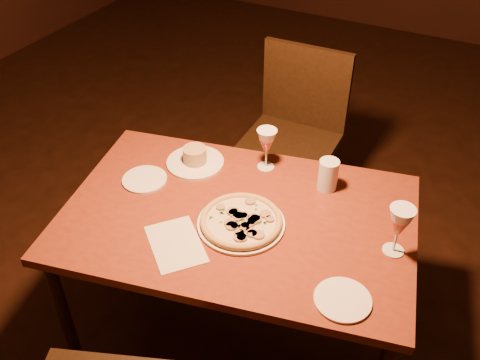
% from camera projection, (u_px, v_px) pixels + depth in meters
% --- Properties ---
extents(floor, '(7.00, 7.00, 0.00)m').
position_uv_depth(floor, '(245.00, 297.00, 2.53)').
color(floor, black).
rests_on(floor, ground).
extents(dining_table, '(1.42, 1.06, 0.69)m').
position_uv_depth(dining_table, '(238.00, 226.00, 2.00)').
color(dining_table, maroon).
rests_on(dining_table, floor).
extents(chair_far, '(0.46, 0.46, 0.93)m').
position_uv_depth(chair_far, '(294.00, 132.00, 2.69)').
color(chair_far, black).
rests_on(chair_far, floor).
extents(pizza_plate, '(0.32, 0.32, 0.03)m').
position_uv_depth(pizza_plate, '(241.00, 221.00, 1.91)').
color(pizza_plate, white).
rests_on(pizza_plate, dining_table).
extents(ramekin_saucer, '(0.24, 0.24, 0.08)m').
position_uv_depth(ramekin_saucer, '(195.00, 159.00, 2.19)').
color(ramekin_saucer, white).
rests_on(ramekin_saucer, dining_table).
extents(wine_glass_far, '(0.08, 0.08, 0.18)m').
position_uv_depth(wine_glass_far, '(266.00, 149.00, 2.13)').
color(wine_glass_far, '#C15D50').
rests_on(wine_glass_far, dining_table).
extents(wine_glass_right, '(0.09, 0.09, 0.19)m').
position_uv_depth(wine_glass_right, '(398.00, 231.00, 1.76)').
color(wine_glass_right, '#C15D50').
rests_on(wine_glass_right, dining_table).
extents(water_tumbler, '(0.08, 0.08, 0.13)m').
position_uv_depth(water_tumbler, '(328.00, 175.00, 2.04)').
color(water_tumbler, silver).
rests_on(water_tumbler, dining_table).
extents(side_plate_left, '(0.18, 0.18, 0.01)m').
position_uv_depth(side_plate_left, '(145.00, 179.00, 2.12)').
color(side_plate_left, white).
rests_on(side_plate_left, dining_table).
extents(side_plate_near, '(0.18, 0.18, 0.01)m').
position_uv_depth(side_plate_near, '(343.00, 300.00, 1.65)').
color(side_plate_near, white).
rests_on(side_plate_near, dining_table).
extents(menu_card, '(0.29, 0.29, 0.00)m').
position_uv_depth(menu_card, '(176.00, 244.00, 1.84)').
color(menu_card, beige).
rests_on(menu_card, dining_table).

